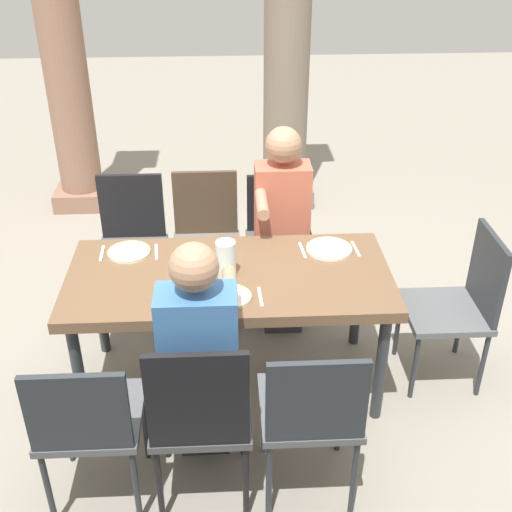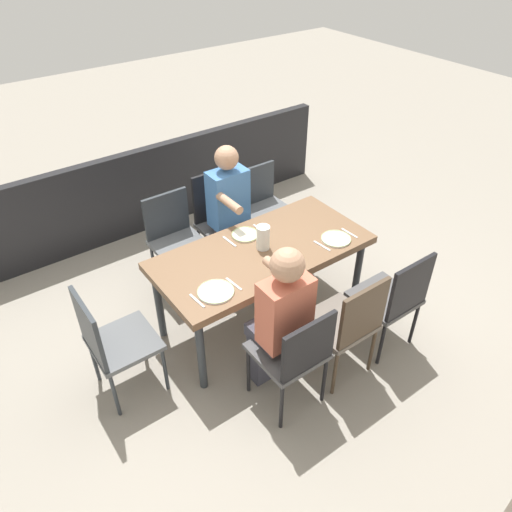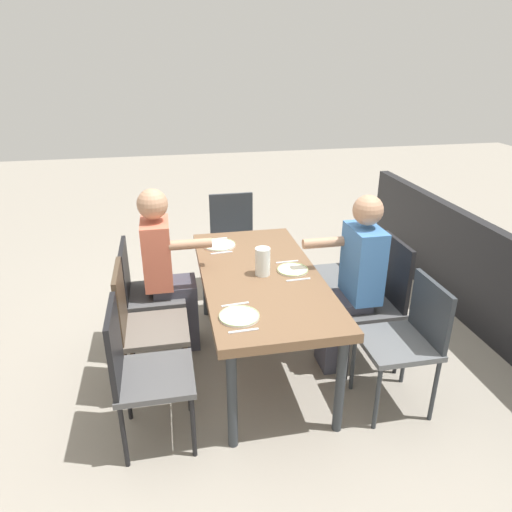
{
  "view_description": "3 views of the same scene",
  "coord_description": "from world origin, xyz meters",
  "views": [
    {
      "loc": [
        -0.01,
        -2.87,
        2.53
      ],
      "look_at": [
        0.14,
        0.0,
        0.84
      ],
      "focal_mm": 45.11,
      "sensor_mm": 36.0,
      "label": 1
    },
    {
      "loc": [
        1.84,
        2.44,
        2.96
      ],
      "look_at": [
        0.12,
        0.09,
        0.78
      ],
      "focal_mm": 34.28,
      "sensor_mm": 36.0,
      "label": 2
    },
    {
      "loc": [
        -2.87,
        0.6,
        2.15
      ],
      "look_at": [
        0.12,
        0.01,
        0.82
      ],
      "focal_mm": 32.76,
      "sensor_mm": 36.0,
      "label": 3
    }
  ],
  "objects": [
    {
      "name": "diner_man_white",
      "position": [
        -0.14,
        -0.63,
        0.7
      ],
      "size": [
        0.35,
        0.49,
        1.3
      ],
      "color": "#3F3F4C",
      "rests_on": "ground"
    },
    {
      "name": "spoon_2",
      "position": [
        0.71,
        0.22,
        0.74
      ],
      "size": [
        0.03,
        0.17,
        0.01
      ],
      "primitive_type": "cube",
      "rotation": [
        0.0,
        0.0,
        0.08
      ],
      "color": "silver",
      "rests_on": "dining_table"
    },
    {
      "name": "chair_east_south",
      "position": [
        0.34,
        -0.82,
        0.54
      ],
      "size": [
        0.44,
        0.44,
        0.9
      ],
      "color": "#5B5E61",
      "rests_on": "ground"
    },
    {
      "name": "dining_table",
      "position": [
        0.0,
        0.0,
        0.67
      ],
      "size": [
        1.71,
        0.81,
        0.74
      ],
      "color": "brown",
      "rests_on": "ground"
    },
    {
      "name": "plate_0",
      "position": [
        -0.55,
        0.24,
        0.74
      ],
      "size": [
        0.24,
        0.24,
        0.02
      ],
      "color": "white",
      "rests_on": "dining_table"
    },
    {
      "name": "chair_west_south",
      "position": [
        -0.62,
        -0.82,
        0.52
      ],
      "size": [
        0.44,
        0.44,
        0.88
      ],
      "color": "#5B5E61",
      "rests_on": "ground"
    },
    {
      "name": "water_pitcher",
      "position": [
        -0.02,
        -0.01,
        0.82
      ],
      "size": [
        0.1,
        0.1,
        0.2
      ],
      "color": "white",
      "rests_on": "dining_table"
    },
    {
      "name": "patio_railing",
      "position": [
        0.0,
        -1.88,
        0.45
      ],
      "size": [
        4.11,
        0.1,
        0.9
      ],
      "primitive_type": "cube",
      "color": "black",
      "rests_on": "ground"
    },
    {
      "name": "fork_1",
      "position": [
        -0.15,
        -0.23,
        0.74
      ],
      "size": [
        0.02,
        0.17,
        0.01
      ],
      "primitive_type": "cube",
      "rotation": [
        0.0,
        0.0,
        0.04
      ],
      "color": "silver",
      "rests_on": "dining_table"
    },
    {
      "name": "spoon_0",
      "position": [
        -0.4,
        0.24,
        0.74
      ],
      "size": [
        0.03,
        0.17,
        0.01
      ],
      "primitive_type": "cube",
      "rotation": [
        0.0,
        0.0,
        0.09
      ],
      "color": "silver",
      "rests_on": "dining_table"
    },
    {
      "name": "diner_woman_green",
      "position": [
        0.34,
        0.64,
        0.7
      ],
      "size": [
        0.35,
        0.5,
        1.29
      ],
      "color": "#3F3F4C",
      "rests_on": "ground"
    },
    {
      "name": "chair_west_north",
      "position": [
        -0.62,
        0.83,
        0.52
      ],
      "size": [
        0.44,
        0.44,
        0.91
      ],
      "color": "#4F4F50",
      "rests_on": "ground"
    },
    {
      "name": "chair_head_east",
      "position": [
        1.28,
        0.0,
        0.52
      ],
      "size": [
        0.44,
        0.44,
        0.92
      ],
      "color": "#5B5E61",
      "rests_on": "ground"
    },
    {
      "name": "spoon_1",
      "position": [
        0.15,
        -0.23,
        0.74
      ],
      "size": [
        0.02,
        0.17,
        0.01
      ],
      "primitive_type": "cube",
      "rotation": [
        0.0,
        0.0,
        0.04
      ],
      "color": "silver",
      "rests_on": "dining_table"
    },
    {
      "name": "ground_plane",
      "position": [
        0.0,
        0.0,
        0.0
      ],
      "size": [
        16.0,
        16.0,
        0.0
      ],
      "primitive_type": "plane",
      "color": "gray"
    },
    {
      "name": "chair_east_north",
      "position": [
        0.34,
        0.82,
        0.52
      ],
      "size": [
        0.44,
        0.44,
        0.88
      ],
      "color": "#4F4F50",
      "rests_on": "ground"
    },
    {
      "name": "fork_2",
      "position": [
        0.41,
        0.22,
        0.74
      ],
      "size": [
        0.03,
        0.17,
        0.01
      ],
      "primitive_type": "cube",
      "rotation": [
        0.0,
        0.0,
        0.09
      ],
      "color": "silver",
      "rests_on": "dining_table"
    },
    {
      "name": "plate_2",
      "position": [
        0.56,
        0.22,
        0.74
      ],
      "size": [
        0.26,
        0.26,
        0.02
      ],
      "color": "white",
      "rests_on": "dining_table"
    },
    {
      "name": "fork_0",
      "position": [
        -0.7,
        0.24,
        0.74
      ],
      "size": [
        0.02,
        0.17,
        0.01
      ],
      "primitive_type": "cube",
      "rotation": [
        0.0,
        0.0,
        0.04
      ],
      "color": "silver",
      "rests_on": "dining_table"
    },
    {
      "name": "plate_1",
      "position": [
        0.0,
        -0.23,
        0.74
      ],
      "size": [
        0.22,
        0.22,
        0.02
      ],
      "color": "silver",
      "rests_on": "dining_table"
    },
    {
      "name": "chair_mid_south",
      "position": [
        -0.14,
        -0.83,
        0.55
      ],
      "size": [
        0.44,
        0.44,
        0.96
      ],
      "color": "#4F4F50",
      "rests_on": "ground"
    },
    {
      "name": "chair_mid_north",
      "position": [
        -0.14,
        0.83,
        0.53
      ],
      "size": [
        0.44,
        0.44,
        0.92
      ],
      "color": "#6A6158",
      "rests_on": "ground"
    }
  ]
}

